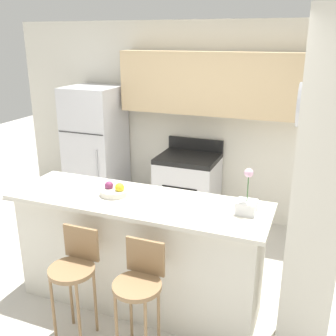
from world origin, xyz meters
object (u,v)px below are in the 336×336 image
object	(u,v)px
bar_stool_right	(139,285)
orchid_vase	(247,203)
bar_stool_left	(75,269)
fruit_bowl	(115,191)
refrigerator	(96,150)
stove_range	(188,189)
trash_bin	(126,207)

from	to	relation	value
bar_stool_right	orchid_vase	bearing A→B (deg)	44.50
bar_stool_left	fruit_bowl	size ratio (longest dim) A/B	3.65
refrigerator	stove_range	xyz separation A→B (m)	(1.33, 0.03, -0.40)
bar_stool_right	fruit_bowl	world-z (taller)	fruit_bowl
refrigerator	bar_stool_left	world-z (taller)	refrigerator
bar_stool_left	orchid_vase	world-z (taller)	orchid_vase
orchid_vase	refrigerator	bearing A→B (deg)	145.22
bar_stool_right	bar_stool_left	bearing A→B (deg)	180.00
stove_range	bar_stool_right	size ratio (longest dim) A/B	1.15
stove_range	orchid_vase	xyz separation A→B (m)	(1.05, -1.69, 0.66)
orchid_vase	trash_bin	bearing A→B (deg)	142.10
bar_stool_left	trash_bin	bearing A→B (deg)	106.58
fruit_bowl	trash_bin	xyz separation A→B (m)	(-0.66, 1.46, -0.88)
refrigerator	fruit_bowl	xyz separation A→B (m)	(1.23, -1.70, 0.21)
orchid_vase	bar_stool_right	bearing A→B (deg)	-135.50
bar_stool_left	orchid_vase	size ratio (longest dim) A/B	2.51
stove_range	fruit_bowl	distance (m)	1.84
orchid_vase	stove_range	bearing A→B (deg)	121.82
stove_range	refrigerator	bearing A→B (deg)	-178.57
stove_range	bar_stool_left	world-z (taller)	stove_range
refrigerator	trash_bin	xyz separation A→B (m)	(0.57, -0.24, -0.67)
bar_stool_right	trash_bin	bearing A→B (deg)	119.83
orchid_vase	fruit_bowl	distance (m)	1.15
bar_stool_right	fruit_bowl	xyz separation A→B (m)	(-0.51, 0.59, 0.45)
refrigerator	stove_range	size ratio (longest dim) A/B	1.61
orchid_vase	trash_bin	world-z (taller)	orchid_vase
bar_stool_left	trash_bin	distance (m)	2.17
refrigerator	orchid_vase	distance (m)	2.91
fruit_bowl	bar_stool_right	bearing A→B (deg)	-49.13
stove_range	bar_stool_left	size ratio (longest dim) A/B	1.15
stove_range	trash_bin	bearing A→B (deg)	-160.29
stove_range	orchid_vase	bearing A→B (deg)	-58.18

